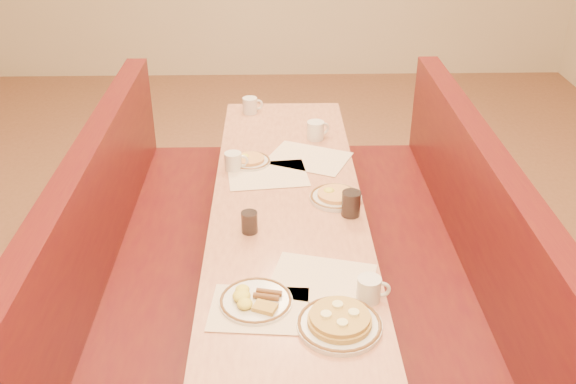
{
  "coord_description": "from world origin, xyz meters",
  "views": [
    {
      "loc": [
        -0.06,
        -2.57,
        2.25
      ],
      "look_at": [
        0.0,
        -0.08,
        0.85
      ],
      "focal_mm": 40.0,
      "sensor_mm": 36.0,
      "label": 1
    }
  ],
  "objects_px": {
    "soda_tumbler_mid": "(351,204)",
    "coffee_mug_c": "(316,130)",
    "soda_tumbler_near": "(249,222)",
    "coffee_mug_d": "(251,105)",
    "diner_table": "(288,269)",
    "coffee_mug_b": "(234,161)",
    "booth_left": "(139,273)",
    "coffee_mug_a": "(370,289)",
    "pancake_plate": "(339,322)",
    "eggs_plate": "(255,300)",
    "booth_right": "(435,269)"
  },
  "relations": [
    {
      "from": "soda_tumbler_mid",
      "to": "coffee_mug_c",
      "type": "bearing_deg",
      "value": 97.25
    },
    {
      "from": "soda_tumbler_near",
      "to": "coffee_mug_d",
      "type": "bearing_deg",
      "value": 91.39
    },
    {
      "from": "diner_table",
      "to": "coffee_mug_b",
      "type": "relative_size",
      "value": 20.35
    },
    {
      "from": "booth_left",
      "to": "coffee_mug_c",
      "type": "bearing_deg",
      "value": 38.09
    },
    {
      "from": "diner_table",
      "to": "coffee_mug_c",
      "type": "distance_m",
      "value": 0.85
    },
    {
      "from": "diner_table",
      "to": "soda_tumbler_near",
      "type": "height_order",
      "value": "soda_tumbler_near"
    },
    {
      "from": "soda_tumbler_mid",
      "to": "booth_left",
      "type": "bearing_deg",
      "value": 173.65
    },
    {
      "from": "coffee_mug_a",
      "to": "coffee_mug_b",
      "type": "bearing_deg",
      "value": 121.36
    },
    {
      "from": "pancake_plate",
      "to": "eggs_plate",
      "type": "distance_m",
      "value": 0.33
    },
    {
      "from": "diner_table",
      "to": "pancake_plate",
      "type": "xyz_separation_m",
      "value": [
        0.16,
        -0.86,
        0.4
      ]
    },
    {
      "from": "soda_tumbler_mid",
      "to": "soda_tumbler_near",
      "type": "bearing_deg",
      "value": -163.88
    },
    {
      "from": "coffee_mug_c",
      "to": "coffee_mug_d",
      "type": "height_order",
      "value": "coffee_mug_c"
    },
    {
      "from": "booth_left",
      "to": "coffee_mug_c",
      "type": "height_order",
      "value": "booth_left"
    },
    {
      "from": "coffee_mug_c",
      "to": "booth_right",
      "type": "bearing_deg",
      "value": -76.1
    },
    {
      "from": "booth_left",
      "to": "pancake_plate",
      "type": "xyz_separation_m",
      "value": [
        0.89,
        -0.86,
        0.41
      ]
    },
    {
      "from": "booth_left",
      "to": "soda_tumbler_near",
      "type": "distance_m",
      "value": 0.75
    },
    {
      "from": "booth_left",
      "to": "soda_tumbler_near",
      "type": "height_order",
      "value": "booth_left"
    },
    {
      "from": "coffee_mug_b",
      "to": "pancake_plate",
      "type": "bearing_deg",
      "value": -74.73
    },
    {
      "from": "diner_table",
      "to": "pancake_plate",
      "type": "distance_m",
      "value": 0.96
    },
    {
      "from": "coffee_mug_a",
      "to": "coffee_mug_c",
      "type": "height_order",
      "value": "coffee_mug_c"
    },
    {
      "from": "pancake_plate",
      "to": "coffee_mug_c",
      "type": "distance_m",
      "value": 1.57
    },
    {
      "from": "booth_left",
      "to": "pancake_plate",
      "type": "height_order",
      "value": "booth_left"
    },
    {
      "from": "pancake_plate",
      "to": "soda_tumbler_mid",
      "type": "distance_m",
      "value": 0.76
    },
    {
      "from": "coffee_mug_c",
      "to": "coffee_mug_d",
      "type": "xyz_separation_m",
      "value": [
        -0.38,
        0.39,
        -0.0
      ]
    },
    {
      "from": "diner_table",
      "to": "soda_tumbler_near",
      "type": "xyz_separation_m",
      "value": [
        -0.17,
        -0.24,
        0.42
      ]
    },
    {
      "from": "coffee_mug_b",
      "to": "coffee_mug_c",
      "type": "xyz_separation_m",
      "value": [
        0.44,
        0.37,
        0.0
      ]
    },
    {
      "from": "coffee_mug_a",
      "to": "coffee_mug_b",
      "type": "height_order",
      "value": "coffee_mug_a"
    },
    {
      "from": "soda_tumbler_mid",
      "to": "coffee_mug_d",
      "type": "bearing_deg",
      "value": 111.63
    },
    {
      "from": "coffee_mug_d",
      "to": "pancake_plate",
      "type": "bearing_deg",
      "value": -92.1
    },
    {
      "from": "coffee_mug_b",
      "to": "coffee_mug_a",
      "type": "bearing_deg",
      "value": -66.66
    },
    {
      "from": "soda_tumbler_near",
      "to": "soda_tumbler_mid",
      "type": "distance_m",
      "value": 0.47
    },
    {
      "from": "booth_left",
      "to": "soda_tumbler_mid",
      "type": "distance_m",
      "value": 1.11
    },
    {
      "from": "booth_left",
      "to": "coffee_mug_d",
      "type": "distance_m",
      "value": 1.3
    },
    {
      "from": "diner_table",
      "to": "eggs_plate",
      "type": "height_order",
      "value": "eggs_plate"
    },
    {
      "from": "diner_table",
      "to": "coffee_mug_a",
      "type": "distance_m",
      "value": 0.88
    },
    {
      "from": "eggs_plate",
      "to": "soda_tumbler_near",
      "type": "xyz_separation_m",
      "value": [
        -0.03,
        0.48,
        0.03
      ]
    },
    {
      "from": "eggs_plate",
      "to": "soda_tumbler_near",
      "type": "bearing_deg",
      "value": 93.85
    },
    {
      "from": "coffee_mug_c",
      "to": "soda_tumbler_mid",
      "type": "xyz_separation_m",
      "value": [
        0.1,
        -0.82,
        0.0
      ]
    },
    {
      "from": "booth_right",
      "to": "pancake_plate",
      "type": "distance_m",
      "value": 1.11
    },
    {
      "from": "coffee_mug_c",
      "to": "coffee_mug_a",
      "type": "bearing_deg",
      "value": -109.81
    },
    {
      "from": "pancake_plate",
      "to": "coffee_mug_c",
      "type": "xyz_separation_m",
      "value": [
        0.02,
        1.57,
        0.03
      ]
    },
    {
      "from": "booth_right",
      "to": "coffee_mug_b",
      "type": "relative_size",
      "value": 20.35
    },
    {
      "from": "coffee_mug_c",
      "to": "soda_tumbler_near",
      "type": "bearing_deg",
      "value": -134.0
    },
    {
      "from": "diner_table",
      "to": "coffee_mug_d",
      "type": "relative_size",
      "value": 19.72
    },
    {
      "from": "booth_right",
      "to": "coffee_mug_b",
      "type": "distance_m",
      "value": 1.14
    },
    {
      "from": "eggs_plate",
      "to": "pancake_plate",
      "type": "bearing_deg",
      "value": -24.49
    },
    {
      "from": "booth_left",
      "to": "booth_right",
      "type": "relative_size",
      "value": 1.0
    },
    {
      "from": "booth_right",
      "to": "diner_table",
      "type": "bearing_deg",
      "value": 180.0
    },
    {
      "from": "booth_left",
      "to": "coffee_mug_b",
      "type": "xyz_separation_m",
      "value": [
        0.47,
        0.34,
        0.44
      ]
    },
    {
      "from": "booth_right",
      "to": "soda_tumbler_mid",
      "type": "relative_size",
      "value": 21.45
    }
  ]
}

